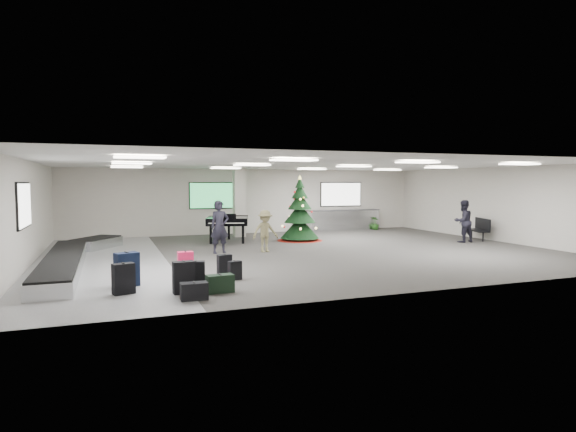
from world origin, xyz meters
name	(u,v)px	position (x,y,z in m)	size (l,w,h in m)	color
ground	(305,251)	(0.00, 0.00, 0.00)	(18.00, 18.00, 0.00)	#3D3B37
room_envelope	(289,188)	(-0.38, 0.67, 2.33)	(18.02, 14.02, 3.21)	beige
baggage_carousel	(72,258)	(-7.84, -0.08, 0.21)	(2.28, 9.71, 0.43)	silver
service_counter	(343,220)	(5.00, 6.65, 0.55)	(4.05, 0.65, 1.08)	silver
suitcase_0	(184,278)	(-5.17, -5.24, 0.37)	(0.49, 0.29, 0.76)	black
suitcase_1	(196,275)	(-4.80, -4.74, 0.32)	(0.45, 0.30, 0.67)	black
pink_suitcase	(185,263)	(-4.81, -3.06, 0.33)	(0.42, 0.24, 0.67)	#E61E4F
suitcase_3	(225,265)	(-3.81, -3.45, 0.29)	(0.40, 0.25, 0.59)	black
navy_suitcase	(127,270)	(-6.36, -4.00, 0.42)	(0.62, 0.49, 0.86)	black
suitcase_5	(123,279)	(-6.46, -4.81, 0.35)	(0.52, 0.38, 0.73)	black
green_duffel	(220,284)	(-4.37, -5.41, 0.21)	(0.64, 0.36, 0.43)	black
suitcase_7	(235,270)	(-3.69, -4.11, 0.25)	(0.37, 0.26, 0.51)	black
black_duffel	(194,291)	(-5.06, -5.91, 0.19)	(0.59, 0.34, 0.40)	black
christmas_tree	(300,218)	(1.08, 3.17, 0.98)	(2.00, 2.00, 2.86)	maroon
grand_piano	(228,221)	(-1.96, 3.85, 0.89)	(2.21, 2.56, 1.25)	black
bench	(479,228)	(8.60, 0.60, 0.54)	(1.00, 1.60, 0.96)	black
traveler_a	(220,227)	(-3.02, 0.66, 0.95)	(0.69, 0.45, 1.89)	black
traveler_b	(265,231)	(-1.41, 0.38, 0.76)	(0.99, 0.57, 1.53)	olive
traveler_bench	(463,221)	(7.30, 0.12, 0.90)	(0.87, 0.68, 1.79)	black
potted_plant_left	(304,225)	(2.62, 6.42, 0.36)	(0.39, 0.32, 0.71)	#173A12
potted_plant_right	(375,223)	(6.68, 6.20, 0.35)	(0.40, 0.40, 0.71)	#173A12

